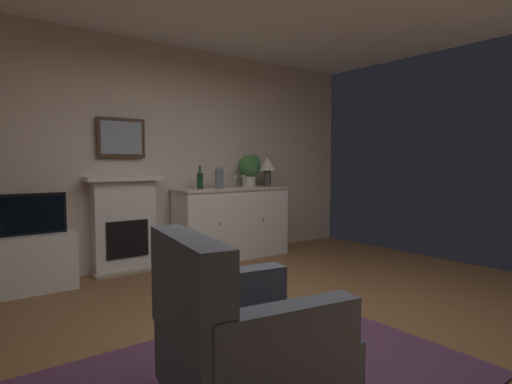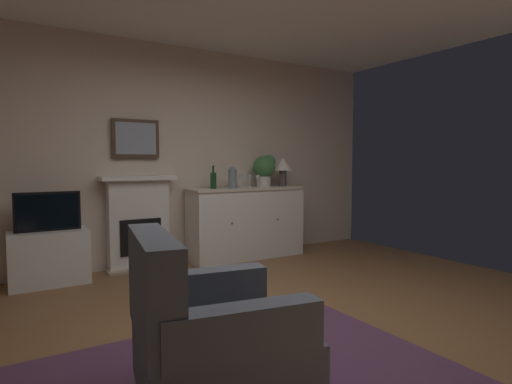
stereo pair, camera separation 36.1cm
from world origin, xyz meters
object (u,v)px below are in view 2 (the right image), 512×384
Objects in this scene: fireplace_unit at (139,223)px; vase_decorative at (233,177)px; tv_cabinet at (49,257)px; tv_set at (48,211)px; sideboard_cabinet at (246,223)px; potted_plant_small at (265,168)px; wine_glass_left at (241,178)px; wine_glass_right at (257,178)px; wine_glass_center at (249,178)px; table_lamp at (283,166)px; armchair at (209,338)px; framed_picture at (136,139)px; wine_bottle at (213,180)px.

vase_decorative reaches higher than fireplace_unit.
vase_decorative reaches higher than tv_cabinet.
tv_cabinet is 0.48m from tv_set.
potted_plant_small is (0.32, 0.05, 0.72)m from sideboard_cabinet.
wine_glass_right is at bearing -12.75° from wine_glass_left.
tv_cabinet is at bearing 179.00° from wine_glass_center.
table_lamp is 3.87m from armchair.
vase_decorative is (1.14, -0.27, -0.47)m from framed_picture.
wine_glass_left is 2.40m from tv_cabinet.
potted_plant_small is (1.69, -0.18, -0.35)m from framed_picture.
vase_decorative is (-0.82, -0.05, -0.14)m from table_lamp.
wine_bottle is 0.67× the size of potted_plant_small.
framed_picture reaches higher than sideboard_cabinet.
wine_glass_right is at bearing -8.68° from wine_glass_center.
armchair is (-0.51, -3.08, -1.16)m from framed_picture.
wine_glass_center is at bearing -0.44° from tv_set.
armchair is at bearing -80.90° from tv_cabinet.
wine_bottle is (-0.46, 0.03, 0.57)m from sideboard_cabinet.
wine_glass_center is 0.59× the size of vase_decorative.
wine_glass_left reaches higher than tv_cabinet.
table_lamp is (1.96, -0.18, 0.66)m from fireplace_unit.
wine_glass_center is at bearing -38.83° from sideboard_cabinet.
fireplace_unit is 2.56× the size of potted_plant_small.
wine_glass_left is (0.39, -0.03, 0.01)m from wine_bottle.
fireplace_unit is at bearing 168.72° from vase_decorative.
wine_glass_left reaches higher than tv_set.
tv_cabinet is (-0.97, -0.16, -0.27)m from fireplace_unit.
fireplace_unit is 1.01m from tv_set.
table_lamp is 0.83m from vase_decorative.
vase_decorative is at bearing -170.15° from potted_plant_small.
fireplace_unit is 1.19× the size of armchair.
sideboard_cabinet is 9.52× the size of wine_glass_center.
armchair is at bearing -80.82° from tv_set.
wine_bottle is (-1.05, 0.03, -0.17)m from table_lamp.
framed_picture is 1.27m from tv_set.
table_lamp is 1.06m from wine_bottle.
framed_picture is 1.28× the size of potted_plant_small.
wine_glass_center is at bearing -8.26° from fireplace_unit.
wine_bottle reaches higher than tv_set.
fireplace_unit reaches higher than sideboard_cabinet.
wine_glass_center is at bearing 55.91° from armchair.
wine_glass_center is 0.22× the size of tv_cabinet.
wine_glass_right is (0.22, -0.05, 0.00)m from wine_glass_left.
table_lamp is at bearing -0.29° from tv_cabinet.
vase_decorative is 0.57m from potted_plant_small.
table_lamp reaches higher than sideboard_cabinet.
tv_cabinet is 2.81m from potted_plant_small.
wine_glass_left is 0.18× the size of armchair.
potted_plant_small is (2.66, 0.05, 0.43)m from tv_set.
framed_picture is at bearing 168.13° from wine_bottle.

